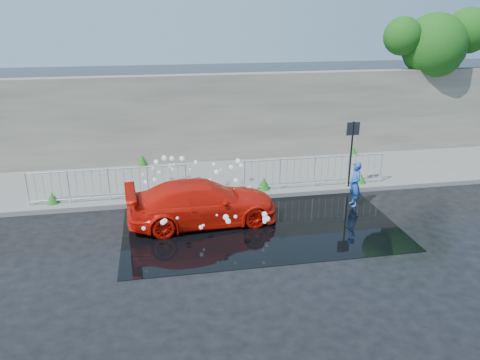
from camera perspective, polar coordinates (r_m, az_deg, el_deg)
name	(u,v)px	position (r m, az deg, el deg)	size (l,w,h in m)	color
ground	(249,240)	(13.13, 1.16, -7.36)	(90.00, 90.00, 0.00)	black
pavement	(223,178)	(17.62, -2.07, 0.25)	(30.00, 4.00, 0.15)	slate
curb	(232,198)	(15.78, -1.01, -2.15)	(30.00, 0.25, 0.16)	slate
retaining_wall	(215,118)	(19.21, -3.11, 7.58)	(30.00, 0.60, 3.50)	#5C564D
puddle	(259,223)	(14.10, 2.35, -5.32)	(8.00, 5.00, 0.01)	black
sign_post	(352,144)	(16.50, 13.48, 4.32)	(0.45, 0.06, 2.50)	black
tree	(438,42)	(22.37, 22.97, 15.23)	(4.77, 2.72, 6.17)	#332114
railing_left	(109,183)	(15.77, -15.72, -0.39)	(5.05, 0.05, 1.10)	silver
railing_right	(314,171)	(16.58, 9.06, 1.13)	(5.05, 0.05, 1.10)	silver
weeds	(215,176)	(17.05, -3.05, 0.50)	(12.17, 3.93, 0.44)	#154F19
water_spray	(200,184)	(15.19, -4.95, -0.48)	(3.62, 5.42, 1.01)	white
red_car	(203,202)	(13.96, -4.54, -2.75)	(1.81, 4.46, 1.29)	red
person	(355,184)	(15.54, 13.85, -0.50)	(0.54, 0.35, 1.48)	#2351AF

